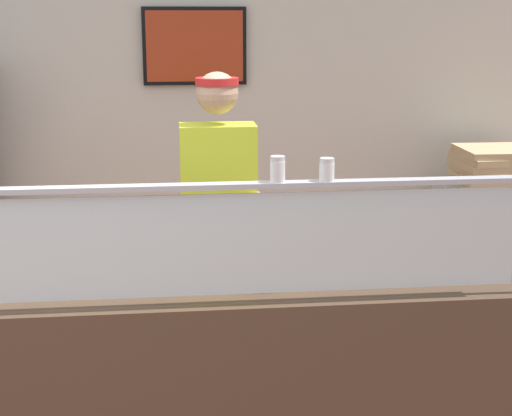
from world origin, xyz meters
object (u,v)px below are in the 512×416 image
pepper_flake_shaker (327,171)px  parmesan_shaker (278,171)px  worker_figure (220,221)px  pizza_box_stack (494,167)px  pizza_server (249,270)px  pizza_tray (260,273)px

pepper_flake_shaker → parmesan_shaker: bearing=180.0°
worker_figure → pizza_box_stack: bearing=30.8°
pizza_server → pepper_flake_shaker: pepper_flake_shaker is taller
parmesan_shaker → pizza_box_stack: (1.81, 2.21, -0.45)m
pizza_server → pizza_box_stack: bearing=35.6°
pepper_flake_shaker → worker_figure: worker_figure is taller
pizza_tray → worker_figure: 0.75m
worker_figure → pizza_server: bearing=-84.2°
worker_figure → pizza_box_stack: (1.97, 1.17, 0.01)m
parmesan_shaker → pepper_flake_shaker: parmesan_shaker is taller
pizza_box_stack → worker_figure: bearing=-149.2°
pepper_flake_shaker → pizza_server: bearing=133.0°
pizza_tray → worker_figure: worker_figure is taller
parmesan_shaker → pepper_flake_shaker: (0.19, 0.00, -0.00)m
worker_figure → parmesan_shaker: bearing=-81.6°
parmesan_shaker → worker_figure: bearing=98.4°
pizza_server → pepper_flake_shaker: size_ratio=3.23×
pizza_tray → worker_figure: (-0.12, 0.73, 0.04)m
pepper_flake_shaker → worker_figure: size_ratio=0.05×
pizza_tray → pepper_flake_shaker: (0.22, -0.30, 0.49)m
pizza_tray → parmesan_shaker: bearing=-84.3°
pizza_tray → pizza_server: 0.06m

